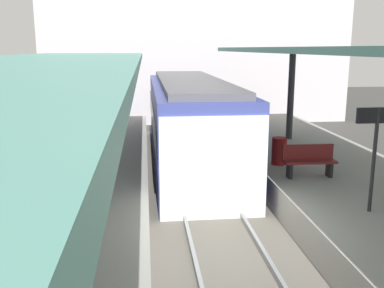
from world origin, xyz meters
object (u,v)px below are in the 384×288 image
at_px(commuter_train, 190,122).
at_px(platform_sign, 376,136).
at_px(platform_bench, 309,160).
at_px(passenger_near_bench, 27,186).
at_px(litter_bin, 279,151).

relative_size(commuter_train, platform_sign, 5.12).
distance_m(commuter_train, platform_bench, 5.59).
bearing_deg(platform_bench, passenger_near_bench, -157.29).
height_order(commuter_train, litter_bin, commuter_train).
xyz_separation_m(litter_bin, passenger_near_bench, (-6.16, -4.08, 0.45)).
xyz_separation_m(platform_bench, platform_sign, (0.35, -2.59, 1.16)).
xyz_separation_m(commuter_train, litter_bin, (2.29, -3.55, -0.33)).
bearing_deg(litter_bin, platform_bench, -73.36).
height_order(platform_sign, litter_bin, platform_sign).
relative_size(commuter_train, litter_bin, 14.16).
height_order(commuter_train, passenger_near_bench, commuter_train).
bearing_deg(litter_bin, platform_sign, -79.19).
height_order(commuter_train, platform_bench, commuter_train).
xyz_separation_m(platform_bench, litter_bin, (-0.40, 1.34, -0.06)).
distance_m(platform_bench, platform_sign, 2.86).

